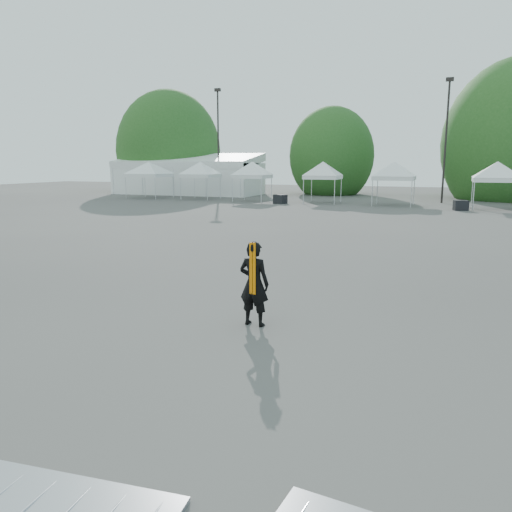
% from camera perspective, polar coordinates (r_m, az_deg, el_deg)
% --- Properties ---
extents(ground, '(120.00, 120.00, 0.00)m').
position_cam_1_polar(ground, '(12.48, 4.03, -4.47)').
color(ground, '#474442').
rests_on(ground, ground).
extents(marquee, '(15.00, 6.25, 4.23)m').
position_cam_1_polar(marquee, '(53.08, -7.77, 9.16)').
color(marquee, white).
rests_on(marquee, ground).
extents(light_pole_west, '(0.60, 0.25, 10.30)m').
position_cam_1_polar(light_pole_west, '(50.42, -4.34, 13.47)').
color(light_pole_west, black).
rests_on(light_pole_west, ground).
extents(light_pole_east, '(0.60, 0.25, 9.80)m').
position_cam_1_polar(light_pole_east, '(43.60, 20.91, 12.93)').
color(light_pole_east, black).
rests_on(light_pole_east, ground).
extents(tree_far_w, '(4.80, 4.80, 7.30)m').
position_cam_1_polar(tree_far_w, '(57.67, -9.94, 11.76)').
color(tree_far_w, '#382314').
rests_on(tree_far_w, ground).
extents(tree_mid_w, '(4.16, 4.16, 6.33)m').
position_cam_1_polar(tree_mid_w, '(52.81, 8.63, 11.25)').
color(tree_mid_w, '#382314').
rests_on(tree_mid_w, ground).
extents(tent_a, '(4.70, 4.70, 3.88)m').
position_cam_1_polar(tent_a, '(47.79, -12.13, 10.17)').
color(tent_a, silver).
rests_on(tent_a, ground).
extents(tent_b, '(4.02, 4.02, 3.88)m').
position_cam_1_polar(tent_b, '(45.54, -6.38, 10.33)').
color(tent_b, silver).
rests_on(tent_b, ground).
extents(tent_c, '(3.90, 3.90, 3.88)m').
position_cam_1_polar(tent_c, '(42.68, -0.43, 10.38)').
color(tent_c, silver).
rests_on(tent_c, ground).
extents(tent_d, '(3.85, 3.85, 3.88)m').
position_cam_1_polar(tent_d, '(41.20, 7.68, 10.27)').
color(tent_d, silver).
rests_on(tent_d, ground).
extents(tent_e, '(4.29, 4.29, 3.88)m').
position_cam_1_polar(tent_e, '(39.95, 15.59, 9.98)').
color(tent_e, silver).
rests_on(tent_e, ground).
extents(tent_f, '(4.35, 4.35, 3.88)m').
position_cam_1_polar(tent_f, '(38.69, 25.90, 9.30)').
color(tent_f, silver).
rests_on(tent_f, ground).
extents(man, '(0.66, 0.46, 1.73)m').
position_cam_1_polar(man, '(9.99, -0.22, -3.17)').
color(man, black).
rests_on(man, ground).
extents(crate_west, '(1.11, 0.98, 0.73)m').
position_cam_1_polar(crate_west, '(40.23, 2.79, 6.51)').
color(crate_west, black).
rests_on(crate_west, ground).
extents(crate_mid, '(1.05, 0.91, 0.70)m').
position_cam_1_polar(crate_mid, '(37.16, 22.36, 5.37)').
color(crate_mid, black).
rests_on(crate_mid, ground).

